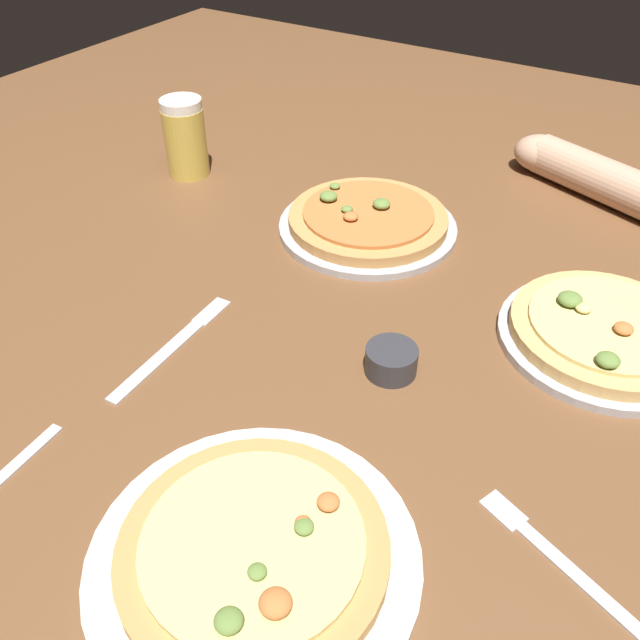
{
  "coord_description": "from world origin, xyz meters",
  "views": [
    {
      "loc": [
        0.36,
        -0.58,
        0.57
      ],
      "look_at": [
        0.0,
        0.0,
        0.02
      ],
      "focal_mm": 37.18,
      "sensor_mm": 36.0,
      "label": 1
    }
  ],
  "objects_px": {
    "beer_mug_dark": "(184,137)",
    "diner_arm": "(587,173)",
    "ramekin_sauce": "(391,360)",
    "knife_right": "(173,345)",
    "pizza_plate_far": "(605,333)",
    "fork_left": "(563,563)",
    "pizza_plate_near": "(254,553)",
    "pizza_plate_side": "(368,221)"
  },
  "relations": [
    {
      "from": "beer_mug_dark",
      "to": "knife_right",
      "type": "bearing_deg",
      "value": -51.68
    },
    {
      "from": "pizza_plate_side",
      "to": "ramekin_sauce",
      "type": "bearing_deg",
      "value": -56.4
    },
    {
      "from": "pizza_plate_side",
      "to": "fork_left",
      "type": "relative_size",
      "value": 1.49
    },
    {
      "from": "pizza_plate_near",
      "to": "beer_mug_dark",
      "type": "height_order",
      "value": "beer_mug_dark"
    },
    {
      "from": "knife_right",
      "to": "diner_arm",
      "type": "distance_m",
      "value": 0.79
    },
    {
      "from": "pizza_plate_side",
      "to": "knife_right",
      "type": "bearing_deg",
      "value": -101.01
    },
    {
      "from": "pizza_plate_far",
      "to": "knife_right",
      "type": "xyz_separation_m",
      "value": [
        -0.47,
        -0.3,
        -0.01
      ]
    },
    {
      "from": "beer_mug_dark",
      "to": "fork_left",
      "type": "bearing_deg",
      "value": -27.68
    },
    {
      "from": "pizza_plate_far",
      "to": "fork_left",
      "type": "xyz_separation_m",
      "value": [
        0.05,
        -0.35,
        -0.01
      ]
    },
    {
      "from": "pizza_plate_near",
      "to": "beer_mug_dark",
      "type": "xyz_separation_m",
      "value": [
        -0.58,
        0.59,
        0.05
      ]
    },
    {
      "from": "beer_mug_dark",
      "to": "diner_arm",
      "type": "relative_size",
      "value": 0.45
    },
    {
      "from": "pizza_plate_near",
      "to": "fork_left",
      "type": "bearing_deg",
      "value": 31.45
    },
    {
      "from": "fork_left",
      "to": "beer_mug_dark",
      "type": "bearing_deg",
      "value": 152.32
    },
    {
      "from": "ramekin_sauce",
      "to": "knife_right",
      "type": "relative_size",
      "value": 0.28
    },
    {
      "from": "ramekin_sauce",
      "to": "diner_arm",
      "type": "xyz_separation_m",
      "value": [
        0.08,
        0.6,
        0.02
      ]
    },
    {
      "from": "pizza_plate_near",
      "to": "beer_mug_dark",
      "type": "relative_size",
      "value": 2.22
    },
    {
      "from": "ramekin_sauce",
      "to": "diner_arm",
      "type": "height_order",
      "value": "diner_arm"
    },
    {
      "from": "pizza_plate_far",
      "to": "ramekin_sauce",
      "type": "height_order",
      "value": "pizza_plate_far"
    },
    {
      "from": "pizza_plate_far",
      "to": "pizza_plate_side",
      "type": "bearing_deg",
      "value": 167.92
    },
    {
      "from": "pizza_plate_near",
      "to": "pizza_plate_far",
      "type": "relative_size",
      "value": 1.16
    },
    {
      "from": "pizza_plate_far",
      "to": "fork_left",
      "type": "distance_m",
      "value": 0.35
    },
    {
      "from": "pizza_plate_far",
      "to": "beer_mug_dark",
      "type": "bearing_deg",
      "value": 173.41
    },
    {
      "from": "pizza_plate_side",
      "to": "diner_arm",
      "type": "relative_size",
      "value": 0.92
    },
    {
      "from": "pizza_plate_near",
      "to": "diner_arm",
      "type": "xyz_separation_m",
      "value": [
        0.07,
        0.9,
        0.02
      ]
    },
    {
      "from": "pizza_plate_near",
      "to": "fork_left",
      "type": "xyz_separation_m",
      "value": [
        0.25,
        0.15,
        -0.01
      ]
    },
    {
      "from": "beer_mug_dark",
      "to": "knife_right",
      "type": "xyz_separation_m",
      "value": [
        0.31,
        -0.39,
        -0.07
      ]
    },
    {
      "from": "pizza_plate_side",
      "to": "diner_arm",
      "type": "xyz_separation_m",
      "value": [
        0.26,
        0.32,
        0.02
      ]
    },
    {
      "from": "pizza_plate_far",
      "to": "knife_right",
      "type": "bearing_deg",
      "value": -147.34
    },
    {
      "from": "pizza_plate_side",
      "to": "knife_right",
      "type": "distance_m",
      "value": 0.4
    },
    {
      "from": "beer_mug_dark",
      "to": "ramekin_sauce",
      "type": "xyz_separation_m",
      "value": [
        0.57,
        -0.29,
        -0.05
      ]
    },
    {
      "from": "knife_right",
      "to": "diner_arm",
      "type": "height_order",
      "value": "diner_arm"
    },
    {
      "from": "pizza_plate_far",
      "to": "beer_mug_dark",
      "type": "xyz_separation_m",
      "value": [
        -0.78,
        0.09,
        0.05
      ]
    },
    {
      "from": "pizza_plate_side",
      "to": "beer_mug_dark",
      "type": "bearing_deg",
      "value": 179.18
    },
    {
      "from": "pizza_plate_near",
      "to": "pizza_plate_side",
      "type": "xyz_separation_m",
      "value": [
        -0.2,
        0.58,
        0.0
      ]
    },
    {
      "from": "pizza_plate_near",
      "to": "pizza_plate_side",
      "type": "bearing_deg",
      "value": 108.77
    },
    {
      "from": "ramekin_sauce",
      "to": "fork_left",
      "type": "height_order",
      "value": "ramekin_sauce"
    },
    {
      "from": "beer_mug_dark",
      "to": "fork_left",
      "type": "xyz_separation_m",
      "value": [
        0.83,
        -0.44,
        -0.07
      ]
    },
    {
      "from": "ramekin_sauce",
      "to": "knife_right",
      "type": "distance_m",
      "value": 0.28
    },
    {
      "from": "pizza_plate_far",
      "to": "pizza_plate_side",
      "type": "distance_m",
      "value": 0.41
    },
    {
      "from": "beer_mug_dark",
      "to": "knife_right",
      "type": "relative_size",
      "value": 0.61
    },
    {
      "from": "knife_right",
      "to": "fork_left",
      "type": "bearing_deg",
      "value": -4.67
    },
    {
      "from": "pizza_plate_side",
      "to": "fork_left",
      "type": "bearing_deg",
      "value": -44.07
    }
  ]
}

